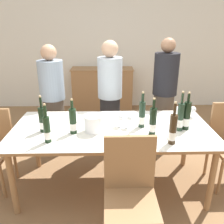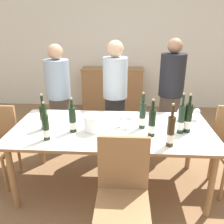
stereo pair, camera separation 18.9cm
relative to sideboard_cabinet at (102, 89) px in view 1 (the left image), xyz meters
name	(u,v)px [view 1 (the left image)]	position (x,y,z in m)	size (l,w,h in m)	color
ground_plane	(112,185)	(0.14, -2.54, -0.45)	(12.00, 12.00, 0.00)	olive
back_wall	(109,41)	(0.14, 0.29, 0.95)	(8.00, 0.10, 2.80)	silver
sideboard_cabinet	(102,89)	(0.00, 0.00, 0.00)	(1.26, 0.46, 0.89)	#996B42
dining_table	(112,133)	(0.14, -2.54, 0.23)	(2.10, 1.00, 0.73)	#996B42
ice_bucket	(93,123)	(-0.05, -2.61, 0.38)	(0.20, 0.20, 0.17)	white
wine_bottle_0	(186,117)	(0.91, -2.58, 0.43)	(0.08, 0.08, 0.40)	black
wine_bottle_1	(47,130)	(-0.46, -2.83, 0.41)	(0.06, 0.06, 0.38)	black
wine_bottle_2	(180,118)	(0.83, -2.61, 0.43)	(0.07, 0.07, 0.42)	#1E3323
wine_bottle_3	(142,115)	(0.46, -2.52, 0.42)	(0.07, 0.07, 0.39)	#1E3323
wine_bottle_4	(153,122)	(0.54, -2.70, 0.42)	(0.07, 0.07, 0.38)	black
wine_bottle_5	(43,120)	(-0.56, -2.60, 0.41)	(0.08, 0.08, 0.38)	black
wine_bottle_6	(173,130)	(0.68, -2.89, 0.42)	(0.07, 0.07, 0.40)	#332314
wine_bottle_7	(73,122)	(-0.25, -2.65, 0.41)	(0.07, 0.07, 0.36)	black
wine_glass_0	(120,117)	(0.23, -2.50, 0.39)	(0.09, 0.09, 0.15)	white
wine_glass_1	(128,119)	(0.31, -2.54, 0.39)	(0.07, 0.07, 0.15)	white
wine_glass_2	(178,110)	(0.91, -2.28, 0.38)	(0.09, 0.09, 0.14)	white
wine_glass_3	(193,110)	(1.09, -2.26, 0.38)	(0.08, 0.08, 0.14)	white
chair_near_front	(130,187)	(0.27, -3.26, 0.09)	(0.42, 0.42, 0.95)	#996B42
person_host	(53,102)	(-0.64, -1.73, 0.31)	(0.33, 0.33, 1.52)	#51473D
person_guest_left	(110,99)	(0.13, -1.69, 0.34)	(0.33, 0.33, 1.57)	#262628
person_guest_right	(164,97)	(0.89, -1.68, 0.35)	(0.33, 0.33, 1.59)	#51473D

